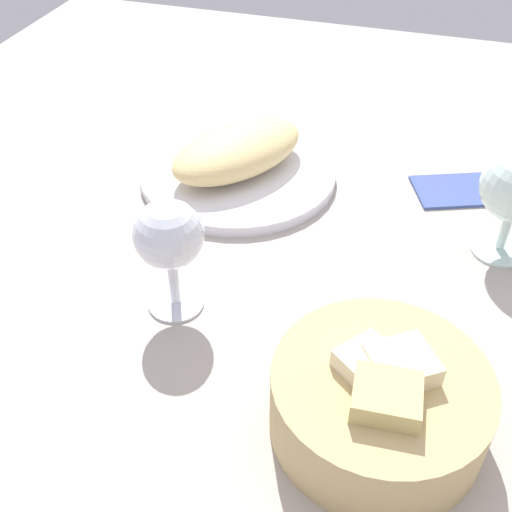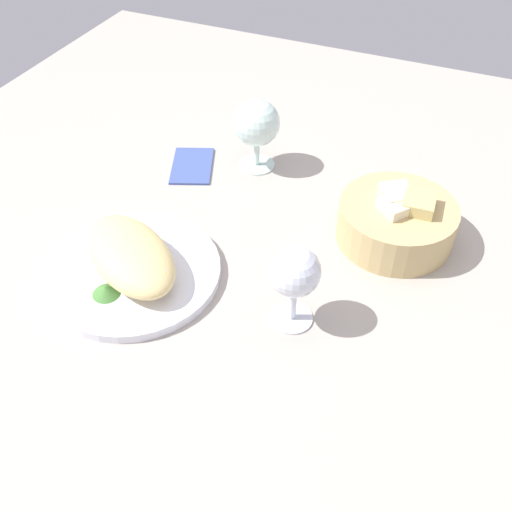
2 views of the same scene
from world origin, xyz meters
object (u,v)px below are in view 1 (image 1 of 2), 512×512
(plate, at_px, (238,173))
(wine_glass_near, at_px, (169,239))
(bread_basket, at_px, (379,401))
(folded_napkin, at_px, (459,189))

(plate, relative_size, wine_glass_near, 2.03)
(bread_basket, xyz_separation_m, folded_napkin, (-0.38, 0.05, -0.03))
(bread_basket, height_order, folded_napkin, bread_basket)
(plate, height_order, bread_basket, bread_basket)
(plate, distance_m, bread_basket, 0.40)
(bread_basket, bearing_deg, folded_napkin, 172.92)
(folded_napkin, bearing_deg, wine_glass_near, -154.10)
(folded_napkin, bearing_deg, bread_basket, -119.11)
(bread_basket, height_order, wine_glass_near, wine_glass_near)
(bread_basket, distance_m, folded_napkin, 0.38)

